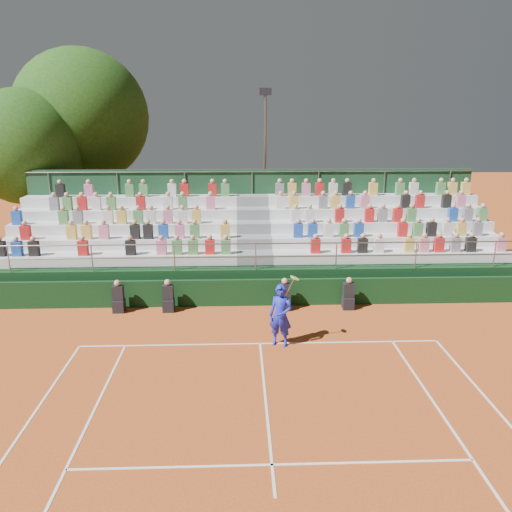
{
  "coord_description": "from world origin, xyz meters",
  "views": [
    {
      "loc": [
        -0.63,
        -13.95,
        6.82
      ],
      "look_at": [
        0.0,
        3.5,
        1.8
      ],
      "focal_mm": 35.0,
      "sensor_mm": 36.0,
      "label": 1
    }
  ],
  "objects_px": {
    "floodlight_mast": "(265,156)",
    "tennis_player": "(281,315)",
    "tree_east": "(82,117)",
    "tree_west": "(26,147)"
  },
  "relations": [
    {
      "from": "tennis_player",
      "to": "floodlight_mast",
      "type": "xyz_separation_m",
      "value": [
        0.16,
        12.16,
        3.71
      ]
    },
    {
      "from": "tree_east",
      "to": "tree_west",
      "type": "bearing_deg",
      "value": -129.39
    },
    {
      "from": "floodlight_mast",
      "to": "tennis_player",
      "type": "bearing_deg",
      "value": -90.76
    },
    {
      "from": "tree_east",
      "to": "floodlight_mast",
      "type": "distance_m",
      "value": 9.83
    },
    {
      "from": "tree_west",
      "to": "floodlight_mast",
      "type": "relative_size",
      "value": 1.0
    },
    {
      "from": "tree_west",
      "to": "tree_east",
      "type": "relative_size",
      "value": 0.79
    },
    {
      "from": "tree_east",
      "to": "tennis_player",
      "type": "bearing_deg",
      "value": -55.22
    },
    {
      "from": "tree_west",
      "to": "floodlight_mast",
      "type": "xyz_separation_m",
      "value": [
        11.61,
        1.16,
        -0.54
      ]
    },
    {
      "from": "tennis_player",
      "to": "tree_west",
      "type": "distance_m",
      "value": 16.43
    },
    {
      "from": "tennis_player",
      "to": "tree_west",
      "type": "xyz_separation_m",
      "value": [
        -11.44,
        11.0,
        4.25
      ]
    }
  ]
}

